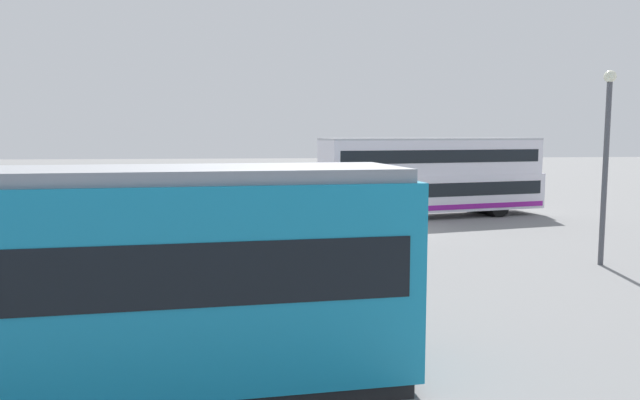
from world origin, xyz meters
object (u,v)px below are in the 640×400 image
at_px(double_decker_bus, 432,177).
at_px(info_sign, 86,215).
at_px(pedestrian_near_railing, 348,225).
at_px(street_lamp, 606,151).

height_order(double_decker_bus, info_sign, double_decker_bus).
height_order(pedestrian_near_railing, street_lamp, street_lamp).
bearing_deg(pedestrian_near_railing, street_lamp, 158.67).
distance_m(info_sign, street_lamp, 15.83).
xyz_separation_m(pedestrian_near_railing, street_lamp, (-7.44, 2.90, 2.60)).
distance_m(pedestrian_near_railing, info_sign, 8.37).
bearing_deg(street_lamp, info_sign, -5.14).
xyz_separation_m(info_sign, street_lamp, (-15.64, 1.41, 1.93)).
height_order(info_sign, street_lamp, street_lamp).
xyz_separation_m(pedestrian_near_railing, info_sign, (8.20, 1.50, 0.67)).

